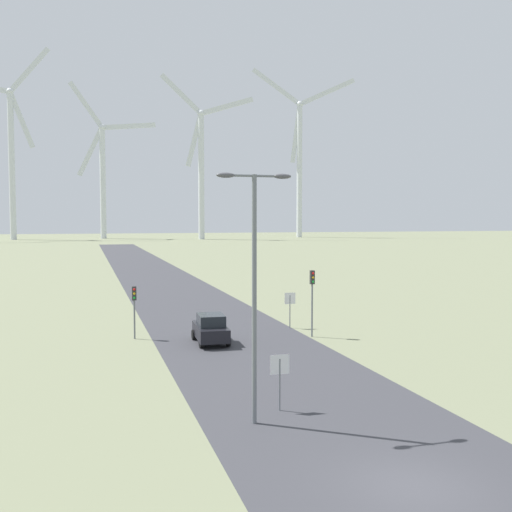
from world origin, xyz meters
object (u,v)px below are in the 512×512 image
wind_turbine_center (103,169)px  wind_turbine_left (11,150)px  traffic_light_post_near_left (134,300)px  wind_turbine_right (201,162)px  stop_sign_near (280,372)px  streetlamp (254,267)px  stop_sign_far (290,303)px  traffic_light_post_near_right (312,288)px  wind_turbine_far_right (300,156)px  car_approaching (211,329)px

wind_turbine_center → wind_turbine_left: bearing=-173.4°
traffic_light_post_near_left → wind_turbine_right: bearing=77.8°
stop_sign_near → wind_turbine_left: bearing=98.7°
streetlamp → traffic_light_post_near_left: bearing=100.0°
stop_sign_near → traffic_light_post_near_left: bearing=105.4°
stop_sign_far → traffic_light_post_near_left: 10.97m
streetlamp → wind_turbine_left: 216.76m
traffic_light_post_near_left → traffic_light_post_near_right: size_ratio=0.78×
traffic_light_post_near_left → wind_turbine_right: size_ratio=0.06×
stop_sign_near → traffic_light_post_near_right: bearing=63.8°
traffic_light_post_near_right → wind_turbine_center: bearing=92.0°
wind_turbine_far_right → traffic_light_post_near_right: bearing=-109.9°
wind_turbine_left → wind_turbine_right: wind_turbine_left is taller
traffic_light_post_near_right → car_approaching: traffic_light_post_near_right is taller
stop_sign_far → wind_turbine_far_right: bearing=69.7°
wind_turbine_far_right → traffic_light_post_near_left: bearing=-113.0°
car_approaching → wind_turbine_left: bearing=99.3°
wind_turbine_left → wind_turbine_right: size_ratio=1.16×
traffic_light_post_near_left → wind_turbine_far_right: bearing=67.0°
traffic_light_post_near_right → wind_turbine_right: 186.19m
wind_turbine_left → wind_turbine_far_right: wind_turbine_left is taller
traffic_light_post_near_left → wind_turbine_left: 199.66m
stop_sign_far → traffic_light_post_near_left: (-10.91, -0.86, 0.74)m
car_approaching → wind_turbine_left: size_ratio=0.06×
wind_turbine_left → traffic_light_post_near_left: bearing=-81.9°
traffic_light_post_near_right → wind_turbine_far_right: bearing=70.1°
streetlamp → stop_sign_far: (7.83, 18.33, -4.18)m
stop_sign_near → traffic_light_post_near_left: 16.93m
stop_sign_near → wind_turbine_far_right: (77.79, 209.88, 31.83)m
streetlamp → wind_turbine_center: 217.59m
streetlamp → stop_sign_near: size_ratio=4.11×
car_approaching → wind_turbine_right: (34.30, 182.53, 27.61)m
streetlamp → stop_sign_near: streetlamp is taller
car_approaching → wind_turbine_center: bearing=90.1°
wind_turbine_left → stop_sign_far: bearing=-78.7°
wind_turbine_left → wind_turbine_center: wind_turbine_left is taller
stop_sign_far → car_approaching: size_ratio=0.60×
car_approaching → wind_turbine_center: wind_turbine_center is taller
wind_turbine_left → wind_turbine_center: 32.79m
wind_turbine_right → wind_turbine_far_right: (43.51, 13.71, 4.91)m
traffic_light_post_near_left → wind_turbine_far_right: (82.27, 193.58, 30.92)m
stop_sign_near → car_approaching: (-0.03, 13.64, -0.69)m
traffic_light_post_near_left → wind_turbine_far_right: 212.59m
traffic_light_post_near_right → wind_turbine_left: size_ratio=0.06×
stop_sign_far → streetlamp: bearing=-113.1°
car_approaching → wind_turbine_right: size_ratio=0.07×
stop_sign_far → wind_turbine_far_right: size_ratio=0.04×
wind_turbine_right → wind_turbine_center: bearing=150.9°
traffic_light_post_near_right → car_approaching: (-6.81, -0.13, -2.29)m
wind_turbine_left → wind_turbine_center: bearing=6.6°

